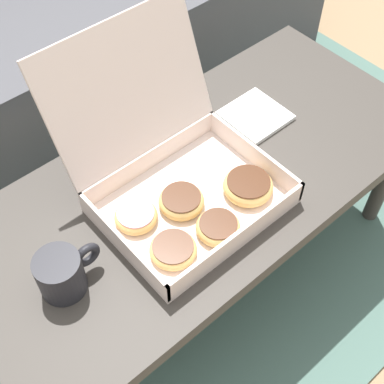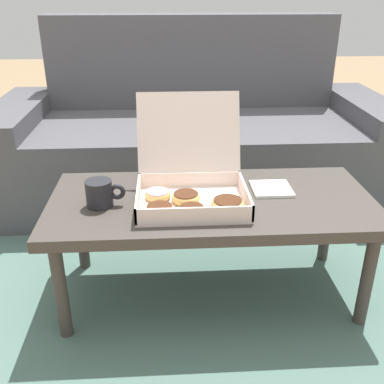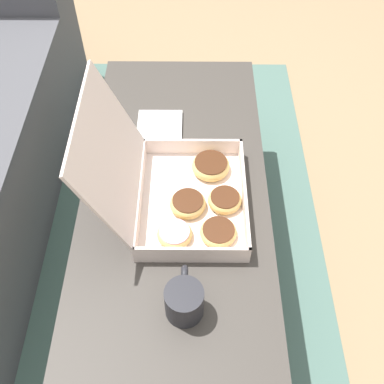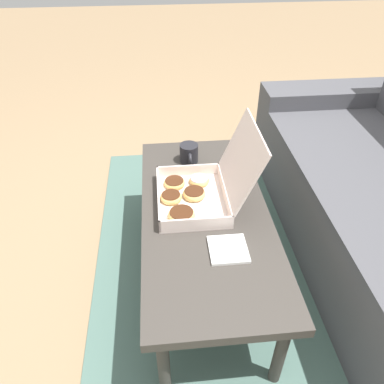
# 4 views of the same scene
# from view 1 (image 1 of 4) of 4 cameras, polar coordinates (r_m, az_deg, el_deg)

# --- Properties ---
(ground_plane) EXTENTS (12.00, 12.00, 0.00)m
(ground_plane) POSITION_cam_1_polar(r_m,az_deg,el_deg) (1.61, -2.20, -5.08)
(ground_plane) COLOR #937756
(area_rug) EXTENTS (2.23, 1.90, 0.01)m
(area_rug) POSITION_cam_1_polar(r_m,az_deg,el_deg) (1.75, -8.47, 1.27)
(area_rug) COLOR #4C6B60
(area_rug) RESTS_ON ground_plane
(couch) EXTENTS (2.11, 0.86, 0.95)m
(couch) POSITION_cam_1_polar(r_m,az_deg,el_deg) (1.92, -19.24, 16.46)
(couch) COLOR #4C4C51
(couch) RESTS_ON ground_plane
(coffee_table) EXTENTS (1.15, 0.53, 0.41)m
(coffee_table) POSITION_cam_1_polar(r_m,az_deg,el_deg) (1.25, 1.07, 0.48)
(coffee_table) COLOR #3D3833
(coffee_table) RESTS_ON ground_plane
(pastry_box) EXTENTS (0.38, 0.40, 0.34)m
(pastry_box) POSITION_cam_1_polar(r_m,az_deg,el_deg) (1.12, -1.01, 0.89)
(pastry_box) COLOR silver
(pastry_box) RESTS_ON coffee_table
(coffee_mug) EXTENTS (0.13, 0.09, 0.09)m
(coffee_mug) POSITION_cam_1_polar(r_m,az_deg,el_deg) (1.05, -13.69, -8.43)
(coffee_mug) COLOR #232328
(coffee_mug) RESTS_ON coffee_table
(napkin_stack) EXTENTS (0.14, 0.14, 0.01)m
(napkin_stack) POSITION_cam_1_polar(r_m,az_deg,el_deg) (1.35, 6.76, 8.09)
(napkin_stack) COLOR white
(napkin_stack) RESTS_ON coffee_table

